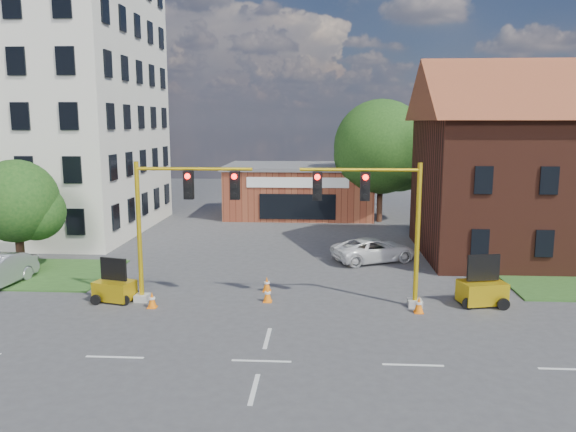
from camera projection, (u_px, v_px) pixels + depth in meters
The scene contains 15 objects.
ground at pixel (261, 361), 18.69m from camera, with size 120.00×120.00×0.00m, color #3D3D3F.
lane_markings at pixel (250, 406), 15.74m from camera, with size 60.00×36.00×0.01m, color silver, non-canonical shape.
office_block at pixel (14, 87), 39.78m from camera, with size 18.40×15.40×20.60m.
brick_shop at pixel (300, 190), 47.84m from camera, with size 12.40×8.40×4.30m.
tree_large at pixel (386, 150), 43.97m from camera, with size 7.76×7.39×9.65m.
tree_nw_front at pixel (21, 204), 29.35m from camera, with size 4.55×4.34×5.96m.
signal_mast_west at pixel (176, 215), 24.21m from camera, with size 5.30×0.60×6.20m.
signal_mast_east at pixel (379, 217), 23.67m from camera, with size 5.30×0.60×6.20m.
trailer_west at pixel (115, 288), 24.87m from camera, with size 1.87×1.48×1.87m.
trailer_east at pixel (482, 290), 24.34m from camera, with size 2.11×1.64×2.13m.
cone_a at pixel (152, 300), 24.01m from camera, with size 0.40×0.40×0.70m.
cone_b at pixel (267, 284), 26.34m from camera, with size 0.40×0.40×0.70m.
cone_c at pixel (268, 294), 24.79m from camera, with size 0.40×0.40×0.70m.
cone_d at pixel (419, 305), 23.37m from camera, with size 0.40×0.40×0.70m.
pickup_white at pixel (374, 250), 31.94m from camera, with size 2.24×4.85×1.35m, color white.
Camera 1 is at (1.99, -17.54, 7.87)m, focal length 35.00 mm.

